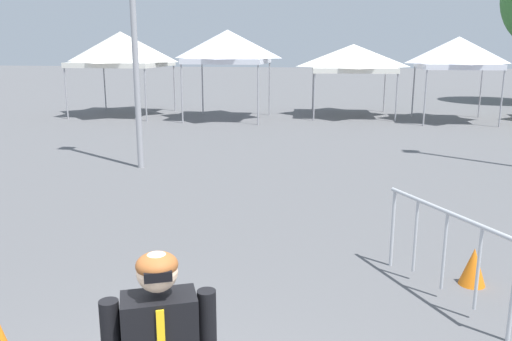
{
  "coord_description": "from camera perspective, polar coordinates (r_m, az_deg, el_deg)",
  "views": [
    {
      "loc": [
        1.16,
        -2.4,
        2.88
      ],
      "look_at": [
        0.09,
        4.18,
        1.3
      ],
      "focal_mm": 37.06,
      "sensor_mm": 36.0,
      "label": 1
    }
  ],
  "objects": [
    {
      "name": "canopy_tent_far_right",
      "position": [
        21.85,
        20.97,
        11.78
      ],
      "size": [
        2.89,
        2.89,
        3.21
      ],
      "color": "#9E9EA3",
      "rests_on": "ground"
    },
    {
      "name": "canopy_tent_far_left",
      "position": [
        23.19,
        -14.36,
        12.57
      ],
      "size": [
        3.61,
        3.61,
        3.44
      ],
      "color": "#9E9EA3",
      "rests_on": "ground"
    },
    {
      "name": "traffic_cone_lot_center",
      "position": [
        7.11,
        22.4,
        -9.56
      ],
      "size": [
        0.32,
        0.32,
        0.48
      ],
      "primitive_type": "cone",
      "color": "orange",
      "rests_on": "ground"
    },
    {
      "name": "canopy_tent_center",
      "position": [
        21.21,
        -3.09,
        13.2
      ],
      "size": [
        3.09,
        3.09,
        3.48
      ],
      "color": "#9E9EA3",
      "rests_on": "ground"
    },
    {
      "name": "canopy_tent_behind_left",
      "position": [
        22.5,
        10.43,
        11.85
      ],
      "size": [
        3.54,
        3.54,
        2.94
      ],
      "color": "#9E9EA3",
      "rests_on": "ground"
    },
    {
      "name": "crowd_barrier_mid_lot",
      "position": [
        6.44,
        19.78,
        -6.78
      ],
      "size": [
        1.09,
        1.84,
        1.08
      ],
      "color": "#B7BABF",
      "rests_on": "ground"
    }
  ]
}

